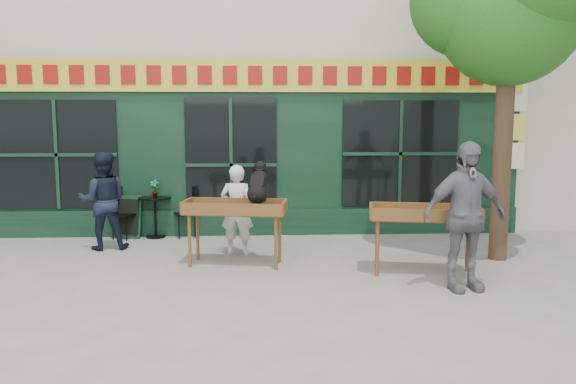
% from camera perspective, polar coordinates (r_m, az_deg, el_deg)
% --- Properties ---
extents(ground, '(80.00, 80.00, 0.00)m').
position_cam_1_polar(ground, '(8.54, -6.43, -7.62)').
color(ground, slate).
rests_on(ground, ground).
extents(building, '(14.00, 7.26, 10.00)m').
position_cam_1_polar(building, '(14.47, -5.23, 18.47)').
color(building, beige).
rests_on(building, ground).
extents(book_cart_center, '(1.58, 0.85, 0.99)m').
position_cam_1_polar(book_cart_center, '(8.50, -5.39, -1.99)').
color(book_cart_center, brown).
rests_on(book_cart_center, ground).
extents(dog, '(0.43, 0.65, 0.60)m').
position_cam_1_polar(dog, '(8.38, -3.06, 1.12)').
color(dog, black).
rests_on(dog, book_cart_center).
extents(woman, '(0.59, 0.44, 1.48)m').
position_cam_1_polar(woman, '(9.15, -5.21, -1.83)').
color(woman, silver).
rests_on(woman, ground).
extents(book_cart_right, '(1.59, 0.89, 0.99)m').
position_cam_1_polar(book_cart_right, '(8.20, 13.66, -2.52)').
color(book_cart_right, brown).
rests_on(book_cart_right, ground).
extents(man_right, '(1.20, 0.65, 1.94)m').
position_cam_1_polar(man_right, '(7.57, 17.48, -2.37)').
color(man_right, '#5E5E63').
rests_on(man_right, ground).
extents(bistro_table, '(0.60, 0.60, 0.76)m').
position_cam_1_polar(bistro_table, '(10.74, -13.35, -1.67)').
color(bistro_table, black).
rests_on(bistro_table, ground).
extents(bistro_chair_left, '(0.48, 0.48, 0.95)m').
position_cam_1_polar(bistro_chair_left, '(10.82, -16.69, -1.64)').
color(bistro_chair_left, black).
rests_on(bistro_chair_left, ground).
extents(bistro_chair_right, '(0.47, 0.46, 0.95)m').
position_cam_1_polar(bistro_chair_right, '(10.67, -9.98, -1.56)').
color(bistro_chair_right, black).
rests_on(bistro_chair_right, ground).
extents(potted_plant, '(0.19, 0.15, 0.33)m').
position_cam_1_polar(potted_plant, '(10.68, -13.42, 0.37)').
color(potted_plant, gray).
rests_on(potted_plant, bistro_table).
extents(man_left, '(0.91, 0.76, 1.67)m').
position_cam_1_polar(man_left, '(10.00, -18.27, -0.84)').
color(man_left, black).
rests_on(man_left, ground).
extents(chalkboard, '(0.58, 0.27, 0.79)m').
position_cam_1_polar(chalkboard, '(10.86, -16.11, -2.43)').
color(chalkboard, black).
rests_on(chalkboard, ground).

